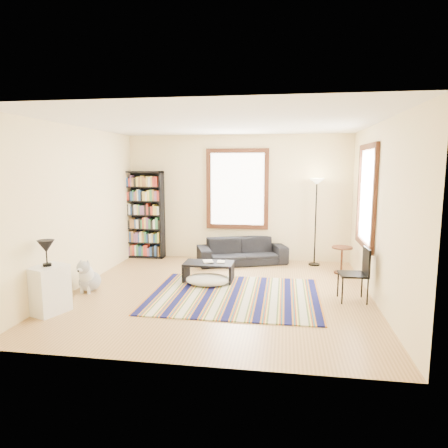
# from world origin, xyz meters

# --- Properties ---
(floor) EXTENTS (5.00, 5.00, 0.10)m
(floor) POSITION_xyz_m (0.00, 0.00, -0.05)
(floor) COLOR tan
(floor) RESTS_ON ground
(ceiling) EXTENTS (5.00, 5.00, 0.10)m
(ceiling) POSITION_xyz_m (0.00, 0.00, 2.85)
(ceiling) COLOR white
(ceiling) RESTS_ON floor
(wall_back) EXTENTS (5.00, 0.10, 2.80)m
(wall_back) POSITION_xyz_m (0.00, 2.55, 1.40)
(wall_back) COLOR beige
(wall_back) RESTS_ON floor
(wall_front) EXTENTS (5.00, 0.10, 2.80)m
(wall_front) POSITION_xyz_m (0.00, -2.55, 1.40)
(wall_front) COLOR beige
(wall_front) RESTS_ON floor
(wall_left) EXTENTS (0.10, 5.00, 2.80)m
(wall_left) POSITION_xyz_m (-2.55, 0.00, 1.40)
(wall_left) COLOR beige
(wall_left) RESTS_ON floor
(wall_right) EXTENTS (0.10, 5.00, 2.80)m
(wall_right) POSITION_xyz_m (2.55, 0.00, 1.40)
(wall_right) COLOR beige
(wall_right) RESTS_ON floor
(window_back) EXTENTS (1.20, 0.06, 1.60)m
(window_back) POSITION_xyz_m (0.00, 2.47, 1.60)
(window_back) COLOR white
(window_back) RESTS_ON wall_back
(window_right) EXTENTS (0.06, 1.20, 1.60)m
(window_right) POSITION_xyz_m (2.47, 0.80, 1.60)
(window_right) COLOR white
(window_right) RESTS_ON wall_right
(rug) EXTENTS (2.77, 2.22, 0.02)m
(rug) POSITION_xyz_m (0.27, -0.15, 0.01)
(rug) COLOR #0C0E3D
(rug) RESTS_ON floor
(sofa) EXTENTS (1.35, 2.04, 0.56)m
(sofa) POSITION_xyz_m (0.16, 2.05, 0.28)
(sofa) COLOR black
(sofa) RESTS_ON floor
(bookshelf) EXTENTS (0.90, 0.30, 2.00)m
(bookshelf) POSITION_xyz_m (-2.14, 2.32, 1.00)
(bookshelf) COLOR black
(bookshelf) RESTS_ON floor
(coffee_table) EXTENTS (1.02, 0.78, 0.36)m
(coffee_table) POSITION_xyz_m (-0.30, 0.61, 0.18)
(coffee_table) COLOR black
(coffee_table) RESTS_ON floor
(book_a) EXTENTS (0.28, 0.24, 0.02)m
(book_a) POSITION_xyz_m (-0.40, 0.61, 0.37)
(book_a) COLOR beige
(book_a) RESTS_ON coffee_table
(book_b) EXTENTS (0.21, 0.16, 0.01)m
(book_b) POSITION_xyz_m (-0.15, 0.66, 0.37)
(book_b) COLOR beige
(book_b) RESTS_ON coffee_table
(floor_cushion) EXTENTS (0.90, 0.76, 0.20)m
(floor_cushion) POSITION_xyz_m (-0.28, 0.38, 0.10)
(floor_cushion) COLOR beige
(floor_cushion) RESTS_ON floor
(floor_lamp) EXTENTS (0.38, 0.38, 1.86)m
(floor_lamp) POSITION_xyz_m (1.72, 2.15, 0.93)
(floor_lamp) COLOR black
(floor_lamp) RESTS_ON floor
(side_table) EXTENTS (0.44, 0.44, 0.54)m
(side_table) POSITION_xyz_m (2.20, 1.55, 0.27)
(side_table) COLOR #482612
(side_table) RESTS_ON floor
(folding_chair) EXTENTS (0.44, 0.42, 0.86)m
(folding_chair) POSITION_xyz_m (2.15, -0.09, 0.43)
(folding_chair) COLOR black
(folding_chair) RESTS_ON floor
(white_cabinet) EXTENTS (0.53, 0.60, 0.70)m
(white_cabinet) POSITION_xyz_m (-2.30, -1.29, 0.35)
(white_cabinet) COLOR white
(white_cabinet) RESTS_ON floor
(table_lamp) EXTENTS (0.29, 0.29, 0.38)m
(table_lamp) POSITION_xyz_m (-2.30, -1.29, 0.89)
(table_lamp) COLOR black
(table_lamp) RESTS_ON white_cabinet
(dog) EXTENTS (0.42, 0.57, 0.56)m
(dog) POSITION_xyz_m (-2.21, -0.24, 0.28)
(dog) COLOR silver
(dog) RESTS_ON floor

